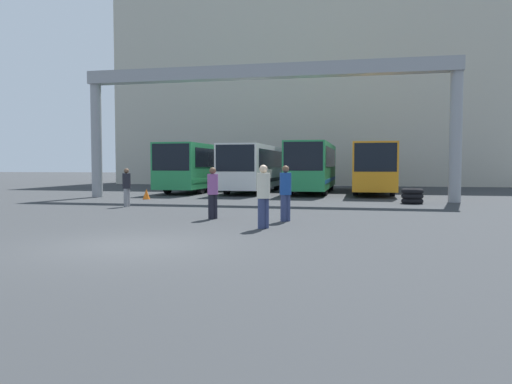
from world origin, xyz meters
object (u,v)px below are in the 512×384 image
(tire_stack, at_px, (412,196))
(bus_slot_1, at_px, (254,166))
(pedestrian_mid_left, at_px, (263,195))
(pedestrian_near_right, at_px, (127,186))
(bus_slot_2, at_px, (313,165))
(pedestrian_far_center, at_px, (213,192))
(bus_slot_3, at_px, (373,165))
(bus_slot_0, at_px, (198,165))
(pedestrian_near_left, at_px, (285,192))
(traffic_cone, at_px, (146,194))

(tire_stack, bearing_deg, bus_slot_1, 139.96)
(pedestrian_mid_left, bearing_deg, pedestrian_near_right, 84.42)
(bus_slot_1, height_order, bus_slot_2, bus_slot_2)
(bus_slot_2, xyz_separation_m, pedestrian_far_center, (-1.76, -17.05, -0.93))
(pedestrian_mid_left, bearing_deg, bus_slot_3, 24.08)
(bus_slot_1, xyz_separation_m, pedestrian_near_right, (-3.02, -12.57, -0.90))
(bus_slot_0, distance_m, pedestrian_near_left, 18.94)
(pedestrian_mid_left, relative_size, traffic_cone, 3.36)
(bus_slot_1, bearing_deg, bus_slot_3, 7.99)
(traffic_cone, height_order, tire_stack, tire_stack)
(bus_slot_0, xyz_separation_m, bus_slot_1, (3.95, -0.06, -0.05))
(bus_slot_1, distance_m, pedestrian_mid_left, 19.25)
(bus_slot_0, height_order, bus_slot_3, bus_slot_0)
(pedestrian_near_right, height_order, tire_stack, pedestrian_near_right)
(bus_slot_1, xyz_separation_m, bus_slot_3, (7.90, 1.11, 0.02))
(bus_slot_2, bearing_deg, pedestrian_mid_left, -88.67)
(pedestrian_far_center, bearing_deg, pedestrian_near_left, -62.16)
(traffic_cone, distance_m, tire_stack, 13.76)
(bus_slot_2, xyz_separation_m, pedestrian_near_right, (-6.97, -13.07, -0.97))
(pedestrian_far_center, relative_size, pedestrian_mid_left, 0.95)
(traffic_cone, bearing_deg, pedestrian_mid_left, -51.42)
(bus_slot_0, bearing_deg, bus_slot_2, 3.14)
(pedestrian_near_left, distance_m, pedestrian_mid_left, 2.02)
(bus_slot_0, height_order, bus_slot_2, bus_slot_2)
(pedestrian_near_left, distance_m, pedestrian_far_center, 2.56)
(pedestrian_near_right, bearing_deg, bus_slot_0, 9.22)
(pedestrian_far_center, xyz_separation_m, tire_stack, (7.39, 8.51, -0.58))
(bus_slot_2, relative_size, pedestrian_far_center, 6.26)
(pedestrian_near_left, height_order, pedestrian_mid_left, pedestrian_mid_left)
(pedestrian_near_left, bearing_deg, traffic_cone, 83.20)
(bus_slot_2, relative_size, traffic_cone, 20.07)
(bus_slot_0, bearing_deg, tire_stack, -30.93)
(bus_slot_2, height_order, bus_slot_3, bus_slot_2)
(pedestrian_near_right, bearing_deg, bus_slot_3, -33.58)
(pedestrian_near_left, bearing_deg, pedestrian_near_right, 99.48)
(pedestrian_far_center, bearing_deg, bus_slot_3, 13.98)
(bus_slot_2, distance_m, tire_stack, 10.33)
(pedestrian_mid_left, bearing_deg, tire_stack, 8.24)
(bus_slot_3, height_order, pedestrian_mid_left, bus_slot_3)
(tire_stack, bearing_deg, bus_slot_3, 100.37)
(bus_slot_2, relative_size, bus_slot_3, 0.90)
(pedestrian_near_left, bearing_deg, pedestrian_mid_left, -152.24)
(bus_slot_3, relative_size, tire_stack, 11.89)
(pedestrian_near_left, bearing_deg, bus_slot_3, 27.66)
(pedestrian_near_left, distance_m, traffic_cone, 12.54)
(bus_slot_3, distance_m, tire_stack, 9.42)
(bus_slot_0, relative_size, bus_slot_1, 1.01)
(bus_slot_3, relative_size, pedestrian_far_center, 6.96)
(bus_slot_0, relative_size, pedestrian_mid_left, 5.51)
(pedestrian_mid_left, bearing_deg, traffic_cone, 72.68)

